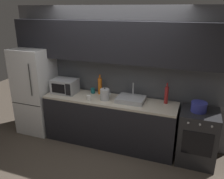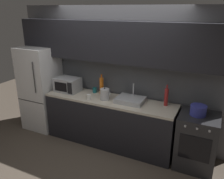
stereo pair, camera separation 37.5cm
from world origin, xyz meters
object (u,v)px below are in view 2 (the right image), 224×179
object	(u,v)px
wine_bottle_orange	(102,85)
mug_white	(89,97)
refrigerator	(41,88)
oven_range	(197,141)
kettle	(105,94)
cooking_pot	(198,110)
wine_bottle_red	(166,97)
microwave	(68,85)
mug_teal	(95,90)

from	to	relation	value
wine_bottle_orange	mug_white	size ratio (longest dim) A/B	3.94
refrigerator	oven_range	size ratio (longest dim) A/B	1.92
refrigerator	wine_bottle_orange	bearing A→B (deg)	8.52
kettle	wine_bottle_orange	bearing A→B (deg)	128.08
wine_bottle_orange	cooking_pot	xyz separation A→B (m)	(1.78, -0.20, -0.08)
wine_bottle_orange	cooking_pot	bearing A→B (deg)	-6.41
cooking_pot	oven_range	bearing A→B (deg)	-2.13
wine_bottle_red	microwave	bearing A→B (deg)	-175.77
refrigerator	microwave	xyz separation A→B (m)	(0.68, 0.02, 0.17)
kettle	cooking_pot	world-z (taller)	kettle
refrigerator	wine_bottle_red	size ratio (longest dim) A/B	4.74
mug_teal	mug_white	bearing A→B (deg)	-76.31
oven_range	kettle	distance (m)	1.70
oven_range	wine_bottle_red	size ratio (longest dim) A/B	2.47
refrigerator	cooking_pot	bearing A→B (deg)	0.00
oven_range	mug_white	size ratio (longest dim) A/B	9.38
microwave	wine_bottle_orange	bearing A→B (deg)	15.52
refrigerator	wine_bottle_orange	distance (m)	1.36
wine_bottle_orange	mug_teal	bearing A→B (deg)	-173.10
refrigerator	microwave	size ratio (longest dim) A/B	3.75
mug_teal	refrigerator	bearing A→B (deg)	-171.29
mug_teal	cooking_pot	distance (m)	1.93
oven_range	microwave	distance (m)	2.54
kettle	wine_bottle_red	distance (m)	1.07
microwave	wine_bottle_red	bearing A→B (deg)	4.23
refrigerator	wine_bottle_orange	world-z (taller)	refrigerator
oven_range	kettle	xyz separation A→B (m)	(-1.61, -0.06, 0.55)
mug_teal	cooking_pot	world-z (taller)	cooking_pot
wine_bottle_red	refrigerator	bearing A→B (deg)	-176.47
microwave	kettle	bearing A→B (deg)	-5.25
wine_bottle_red	mug_white	distance (m)	1.35
mug_white	mug_teal	size ratio (longest dim) A/B	0.97
mug_white	microwave	bearing A→B (deg)	161.13
microwave	mug_teal	size ratio (longest dim) A/B	4.68
refrigerator	kettle	xyz separation A→B (m)	(1.54, -0.06, 0.14)
refrigerator	mug_teal	distance (m)	1.21
wine_bottle_orange	mug_teal	size ratio (longest dim) A/B	3.84
microwave	wine_bottle_red	size ratio (longest dim) A/B	1.26
oven_range	mug_white	xyz separation A→B (m)	(-1.87, -0.19, 0.50)
wine_bottle_orange	mug_teal	xyz separation A→B (m)	(-0.14, -0.02, -0.11)
refrigerator	mug_white	distance (m)	1.30
oven_range	cooking_pot	world-z (taller)	cooking_pot
oven_range	wine_bottle_orange	size ratio (longest dim) A/B	2.38
kettle	cooking_pot	bearing A→B (deg)	2.20
wine_bottle_orange	wine_bottle_red	world-z (taller)	wine_bottle_orange
refrigerator	oven_range	bearing A→B (deg)	-0.02
refrigerator	mug_white	xyz separation A→B (m)	(1.28, -0.19, 0.08)
microwave	cooking_pot	distance (m)	2.43
kettle	wine_bottle_orange	world-z (taller)	wine_bottle_orange
wine_bottle_orange	cooking_pot	distance (m)	1.79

